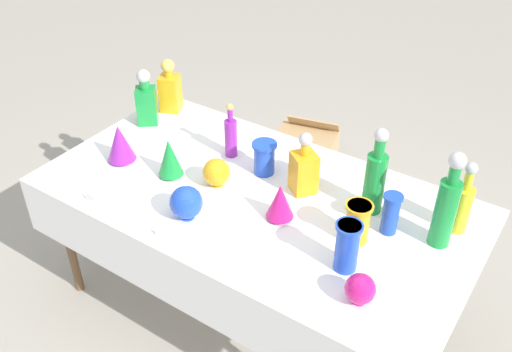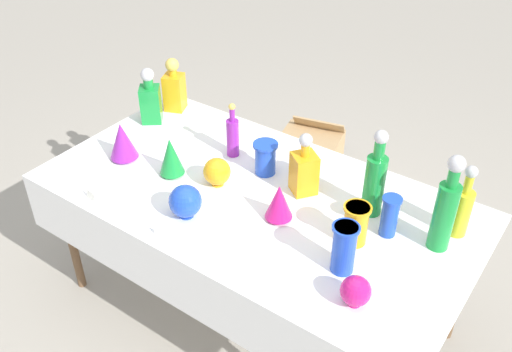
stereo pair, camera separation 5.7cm
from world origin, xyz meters
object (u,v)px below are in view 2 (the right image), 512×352
Objects in this scene: fluted_vase_0 at (171,156)px; round_bowl_2 at (217,172)px; round_bowl_1 at (356,291)px; square_decanter_1 at (174,88)px; slender_vase_3 at (356,223)px; cardboard_box_behind_right at (310,156)px; slender_vase_0 at (390,215)px; cardboard_box_behind_left at (271,169)px; slender_vase_2 at (344,247)px; tall_bottle_2 at (375,180)px; slender_vase_1 at (265,157)px; round_bowl_0 at (185,201)px; tall_bottle_0 at (462,208)px; fluted_vase_2 at (279,202)px; tall_bottle_1 at (446,209)px; tall_bottle_3 at (233,135)px; square_decanter_2 at (150,99)px; square_decanter_0 at (304,170)px; fluted_vase_1 at (122,141)px.

round_bowl_2 is (0.22, 0.06, -0.03)m from fluted_vase_0.
square_decanter_1 is at bearing 154.56° from round_bowl_1.
slender_vase_3 is 0.92m from fluted_vase_0.
fluted_vase_0 is 1.46m from cardboard_box_behind_right.
slender_vase_0 is 0.38× the size of cardboard_box_behind_left.
slender_vase_2 reaches higher than cardboard_box_behind_left.
slender_vase_3 is at bearing -82.02° from tall_bottle_2.
slender_vase_1 is (0.77, -0.22, -0.04)m from square_decanter_1.
slender_vase_2 is at bearing -55.90° from cardboard_box_behind_right.
tall_bottle_0 is at bearing 29.98° from round_bowl_0.
round_bowl_2 is 1.23m from cardboard_box_behind_left.
tall_bottle_2 is 0.71m from round_bowl_2.
fluted_vase_2 is at bearing -54.82° from cardboard_box_behind_left.
tall_bottle_1 is at bearing 13.91° from slender_vase_0.
slender_vase_1 is 1.33× the size of round_bowl_1.
square_decanter_2 is (-0.56, 0.01, 0.02)m from tall_bottle_3.
tall_bottle_0 is at bearing -25.86° from cardboard_box_behind_left.
tall_bottle_1 is 1.44× the size of square_decanter_0.
fluted_vase_1 is 1.30× the size of round_bowl_0.
tall_bottle_3 is 0.56m from square_decanter_2.
square_decanter_1 is at bearing -118.96° from cardboard_box_behind_left.
square_decanter_1 is (-1.62, 0.24, -0.06)m from tall_bottle_1.
cardboard_box_behind_left is at bearing 66.49° from square_decanter_2.
tall_bottle_2 is at bearing 172.35° from tall_bottle_1.
slender_vase_2 is 0.75m from round_bowl_2.
fluted_vase_1 is at bearing -172.86° from fluted_vase_0.
tall_bottle_3 is 0.62× the size of cardboard_box_behind_right.
square_decanter_2 reaches higher than round_bowl_0.
cardboard_box_behind_right is at bearing 89.34° from fluted_vase_0.
tall_bottle_0 is 1.86× the size of slender_vase_3.
round_bowl_1 is at bearing -105.45° from tall_bottle_1.
square_decanter_0 reaches higher than fluted_vase_0.
fluted_vase_0 reaches higher than round_bowl_0.
tall_bottle_0 is 0.67m from square_decanter_0.
square_decanter_1 is at bearing 166.24° from square_decanter_0.
tall_bottle_0 reaches higher than slender_vase_3.
round_bowl_0 reaches higher than cardboard_box_behind_right.
fluted_vase_1 reaches higher than round_bowl_2.
cardboard_box_behind_right is at bearing 108.02° from slender_vase_1.
round_bowl_1 is (0.50, -0.47, -0.05)m from square_decanter_0.
square_decanter_1 is (-1.65, 0.12, 0.00)m from tall_bottle_0.
slender_vase_1 is at bearing -71.98° from cardboard_box_behind_right.
round_bowl_1 is at bearing -19.58° from square_decanter_2.
slender_vase_2 is at bearing -46.19° from cardboard_box_behind_left.
slender_vase_2 is at bearing -121.38° from tall_bottle_0.
tall_bottle_2 is 0.23m from slender_vase_3.
slender_vase_0 is at bearing 53.61° from slender_vase_3.
round_bowl_0 reaches higher than round_bowl_2.
round_bowl_0 is at bearing -155.00° from tall_bottle_1.
tall_bottle_3 is at bearing -1.39° from square_decanter_2.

